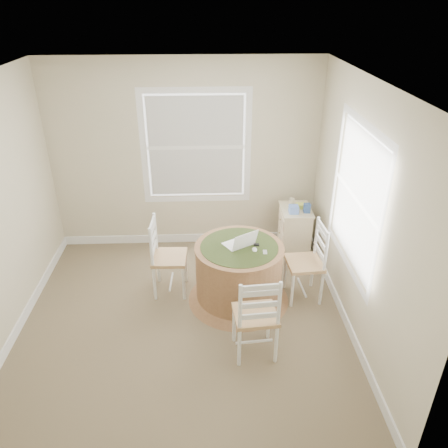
{
  "coord_description": "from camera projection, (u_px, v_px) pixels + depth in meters",
  "views": [
    {
      "loc": [
        0.28,
        -3.79,
        3.28
      ],
      "look_at": [
        0.46,
        0.45,
        1.0
      ],
      "focal_mm": 35.0,
      "sensor_mm": 36.0,
      "label": 1
    }
  ],
  "objects": [
    {
      "name": "tissue_box",
      "position": [
        294.0,
        209.0,
        5.69
      ],
      "size": [
        0.12,
        0.12,
        0.1
      ],
      "primitive_type": "cube",
      "rotation": [
        0.0,
        0.0,
        -0.02
      ],
      "color": "#6288E1",
      "rests_on": "corner_chest"
    },
    {
      "name": "keys",
      "position": [
        257.0,
        245.0,
        4.94
      ],
      "size": [
        0.06,
        0.05,
        0.02
      ],
      "primitive_type": "cube",
      "rotation": [
        0.0,
        0.0,
        -0.08
      ],
      "color": "black",
      "rests_on": "round_table"
    },
    {
      "name": "room",
      "position": [
        196.0,
        212.0,
        4.42
      ],
      "size": [
        3.64,
        3.64,
        2.64
      ],
      "color": "#7C6B4E",
      "rests_on": "ground"
    },
    {
      "name": "chair_near",
      "position": [
        255.0,
        314.0,
        4.28
      ],
      "size": [
        0.45,
        0.43,
        0.95
      ],
      "primitive_type": null,
      "rotation": [
        0.0,
        0.0,
        3.22
      ],
      "color": "white",
      "rests_on": "ground"
    },
    {
      "name": "box_blue",
      "position": [
        306.0,
        208.0,
        5.7
      ],
      "size": [
        0.08,
        0.08,
        0.12
      ],
      "primitive_type": "cube",
      "rotation": [
        0.0,
        0.0,
        -0.02
      ],
      "color": "#2D4C88",
      "rests_on": "corner_chest"
    },
    {
      "name": "phone",
      "position": [
        265.0,
        252.0,
        4.81
      ],
      "size": [
        0.05,
        0.09,
        0.02
      ],
      "primitive_type": "cube",
      "rotation": [
        0.0,
        0.0,
        -0.08
      ],
      "color": "#B7BABF",
      "rests_on": "round_table"
    },
    {
      "name": "chair_left",
      "position": [
        169.0,
        257.0,
        5.19
      ],
      "size": [
        0.41,
        0.43,
        0.95
      ],
      "primitive_type": null,
      "rotation": [
        0.0,
        0.0,
        1.54
      ],
      "color": "white",
      "rests_on": "ground"
    },
    {
      "name": "box_yellow",
      "position": [
        301.0,
        206.0,
        5.82
      ],
      "size": [
        0.15,
        0.1,
        0.06
      ],
      "primitive_type": "cube",
      "rotation": [
        0.0,
        0.0,
        -0.02
      ],
      "color": "#D5E04F",
      "rests_on": "corner_chest"
    },
    {
      "name": "round_table",
      "position": [
        239.0,
        271.0,
        5.08
      ],
      "size": [
        1.2,
        1.2,
        0.73
      ],
      "rotation": [
        0.0,
        0.0,
        -0.08
      ],
      "color": "#946742",
      "rests_on": "ground"
    },
    {
      "name": "mouse",
      "position": [
        255.0,
        250.0,
        4.85
      ],
      "size": [
        0.06,
        0.1,
        0.03
      ],
      "primitive_type": "ellipsoid",
      "rotation": [
        0.0,
        0.0,
        -0.08
      ],
      "color": "white",
      "rests_on": "round_table"
    },
    {
      "name": "cup_cream",
      "position": [
        292.0,
        202.0,
        5.89
      ],
      "size": [
        0.07,
        0.07,
        0.09
      ],
      "primitive_type": "cylinder",
      "color": "beige",
      "rests_on": "corner_chest"
    },
    {
      "name": "laptop",
      "position": [
        240.0,
        243.0,
        4.93
      ],
      "size": [
        0.42,
        0.4,
        0.22
      ],
      "rotation": [
        0.0,
        0.0,
        3.69
      ],
      "color": "white",
      "rests_on": "round_table"
    },
    {
      "name": "corner_chest",
      "position": [
        294.0,
        232.0,
        5.97
      ],
      "size": [
        0.41,
        0.55,
        0.71
      ],
      "rotation": [
        0.0,
        0.0,
        -0.02
      ],
      "color": "beige",
      "rests_on": "ground"
    },
    {
      "name": "chair_right",
      "position": [
        304.0,
        263.0,
        5.09
      ],
      "size": [
        0.43,
        0.44,
        0.95
      ],
      "primitive_type": null,
      "rotation": [
        0.0,
        0.0,
        -1.51
      ],
      "color": "white",
      "rests_on": "ground"
    }
  ]
}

